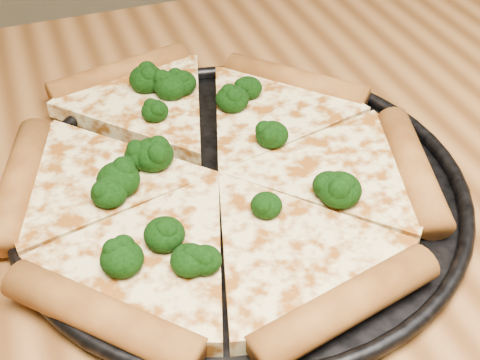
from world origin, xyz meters
name	(u,v)px	position (x,y,z in m)	size (l,w,h in m)	color
dining_table	(390,315)	(0.00, 0.00, 0.66)	(1.20, 0.90, 0.75)	#925E2D
pizza_pan	(240,188)	(-0.10, 0.09, 0.76)	(0.36, 0.36, 0.02)	black
pizza	(215,172)	(-0.12, 0.10, 0.77)	(0.36, 0.39, 0.03)	#FFEB9C
broccoli_florets	(193,152)	(-0.13, 0.12, 0.78)	(0.20, 0.26, 0.02)	black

